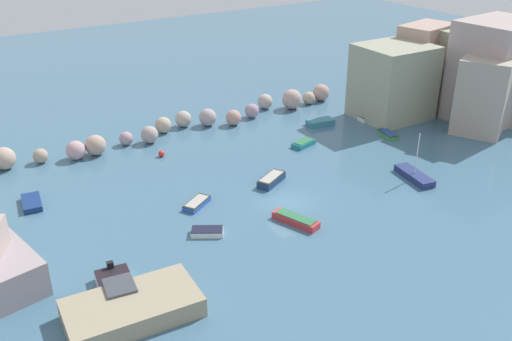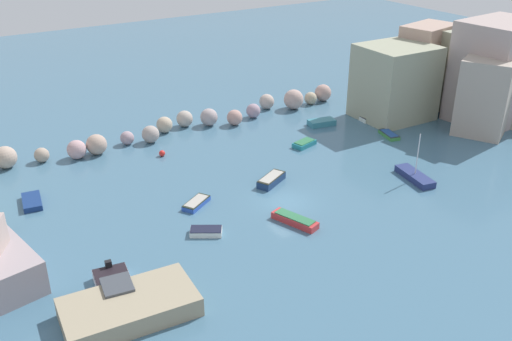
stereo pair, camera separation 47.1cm
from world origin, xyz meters
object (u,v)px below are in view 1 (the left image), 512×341
Objects in this scene: moored_boat_0 at (414,175)px; moored_boat_1 at (197,203)px; moored_boat_6 at (369,118)px; moored_boat_7 at (207,232)px; moored_boat_9 at (271,180)px; channel_buoy at (161,154)px; moored_boat_5 at (296,220)px; stone_dock at (132,308)px; moored_boat_8 at (320,122)px; moored_boat_3 at (32,203)px; moored_boat_4 at (119,292)px; moored_boat_2 at (303,143)px; moored_boat_10 at (388,134)px.

moored_boat_1 is at bearing 82.68° from moored_boat_0.
moored_boat_7 is (-27.54, -11.91, -0.04)m from moored_boat_6.
moored_boat_9 is (-18.55, -7.35, 0.08)m from moored_boat_6.
moored_boat_0 is at bearing -44.00° from channel_buoy.
moored_boat_5 is at bearing -135.38° from moored_boat_9.
stone_dock is at bearing -118.00° from channel_buoy.
moored_boat_8 reaches higher than moored_boat_7.
moored_boat_3 is 1.30× the size of moored_boat_6.
stone_dock reaches higher than moored_boat_9.
moored_boat_3 reaches higher than moored_boat_1.
moored_boat_4 is at bearing 92.46° from stone_dock.
moored_boat_0 is 0.84× the size of moored_boat_4.
stone_dock reaches higher than moored_boat_2.
moored_boat_1 is 1.01× the size of moored_boat_10.
moored_boat_1 is at bearing -70.11° from moored_boat_10.
moored_boat_1 is at bearing 46.95° from stone_dock.
moored_boat_8 reaches higher than moored_boat_3.
channel_buoy is at bearing -7.15° from moored_boat_5.
moored_boat_7 is (8.43, 3.85, -0.31)m from moored_boat_4.
moored_boat_5 is 21.36m from moored_boat_10.
moored_boat_8 is 0.94× the size of moored_boat_9.
moored_boat_10 is at bearing -20.32° from moored_boat_0.
moored_boat_3 is (-30.94, 13.71, -0.09)m from moored_boat_0.
stone_dock is at bearing 84.38° from moored_boat_5.
stone_dock reaches higher than moored_boat_7.
moored_boat_2 is 1.03× the size of moored_boat_7.
moored_boat_2 is 28.55m from moored_boat_4.
moored_boat_4 is (1.90, -15.85, 0.32)m from moored_boat_3.
moored_boat_1 is (-19.23, 6.20, -0.09)m from moored_boat_0.
moored_boat_2 is (24.93, 15.84, -0.38)m from stone_dock.
stone_dock reaches higher than moored_boat_3.
moored_boat_3 is 0.94× the size of moored_boat_9.
channel_buoy is at bearing 143.12° from moored_boat_2.
moored_boat_8 is at bearing 172.71° from moored_boat_1.
moored_boat_5 reaches higher than moored_boat_3.
moored_boat_8 is (-5.74, 1.81, 0.03)m from moored_boat_6.
moored_boat_3 is 1.20× the size of moored_boat_7.
channel_buoy is 15.61m from moored_boat_7.
moored_boat_3 is 1.00× the size of moored_boat_8.
moored_boat_10 is at bearing -47.41° from moored_boat_8.
moored_boat_0 is at bearing -153.33° from moored_boat_7.
moored_boat_8 is at bearing 168.49° from moored_boat_6.
moored_boat_9 is (-7.60, -5.34, 0.10)m from moored_boat_2.
moored_boat_3 is at bearing 96.33° from stone_dock.
moored_boat_7 is 10.08m from moored_boat_9.
moored_boat_4 reaches higher than channel_buoy.
moored_boat_3 is at bearing -64.32° from moored_boat_1.
moored_boat_8 is (1.18, 15.44, -0.01)m from moored_boat_0.
moored_boat_9 reaches higher than moored_boat_8.
moored_boat_9 is 17.13m from moored_boat_10.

